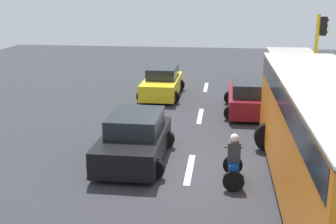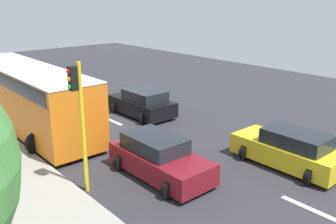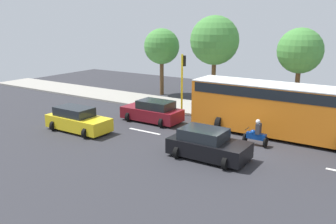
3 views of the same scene
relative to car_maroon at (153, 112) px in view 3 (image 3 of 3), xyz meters
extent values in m
cube|color=#2D2D33|center=(-2.14, -6.88, -0.76)|extent=(40.00, 60.00, 0.10)
cube|color=#9E998E|center=(4.86, -6.88, -0.64)|extent=(4.00, 60.00, 0.15)
cube|color=white|center=(-2.14, -6.88, -0.71)|extent=(0.20, 2.40, 0.01)
cube|color=white|center=(-2.14, -0.88, -0.71)|extent=(0.20, 2.40, 0.01)
cube|color=white|center=(-2.14, 5.12, -0.71)|extent=(0.20, 2.40, 0.01)
cube|color=maroon|center=(0.00, 0.08, -0.15)|extent=(1.80, 4.24, 0.80)
cube|color=#1E2328|center=(0.00, -0.26, 0.53)|extent=(1.51, 2.38, 0.56)
cylinder|color=black|center=(-0.79, 1.48, -0.39)|extent=(0.64, 0.22, 0.64)
cylinder|color=black|center=(0.79, 1.48, -0.39)|extent=(0.64, 0.22, 0.64)
cylinder|color=black|center=(-0.79, -1.32, -0.39)|extent=(0.64, 0.22, 0.64)
cylinder|color=black|center=(0.79, -1.32, -0.39)|extent=(0.64, 0.22, 0.64)
cube|color=black|center=(-4.01, -6.39, -0.15)|extent=(1.94, 4.05, 0.80)
cube|color=#1E2328|center=(-4.01, -6.06, 0.53)|extent=(1.63, 2.27, 0.56)
cylinder|color=black|center=(-3.14, -7.72, -0.39)|extent=(0.64, 0.22, 0.64)
cylinder|color=black|center=(-4.87, -7.72, -0.39)|extent=(0.64, 0.22, 0.64)
cylinder|color=black|center=(-3.14, -5.05, -0.39)|extent=(0.64, 0.22, 0.64)
cylinder|color=black|center=(-4.87, -5.05, -0.39)|extent=(0.64, 0.22, 0.64)
cube|color=yellow|center=(-4.36, 2.64, -0.15)|extent=(1.74, 4.32, 0.80)
cube|color=#1E2328|center=(-4.36, 2.99, 0.53)|extent=(1.46, 2.42, 0.56)
cylinder|color=black|center=(-3.60, 1.22, -0.39)|extent=(0.64, 0.22, 0.64)
cylinder|color=black|center=(-5.12, 1.22, -0.39)|extent=(0.64, 0.22, 0.64)
cylinder|color=black|center=(-3.60, 4.07, -0.39)|extent=(0.64, 0.22, 0.64)
cylinder|color=black|center=(-5.12, 4.07, -0.39)|extent=(0.64, 0.22, 0.64)
cube|color=orange|center=(1.55, -8.39, 0.94)|extent=(2.50, 11.00, 2.90)
cube|color=black|center=(1.55, -8.39, 2.04)|extent=(2.52, 10.56, 0.60)
cube|color=white|center=(1.55, -8.39, 2.41)|extent=(2.50, 11.00, 0.08)
cylinder|color=black|center=(0.45, -4.87, -0.21)|extent=(1.00, 0.30, 1.00)
cylinder|color=black|center=(2.65, -4.87, -0.21)|extent=(1.00, 0.30, 1.00)
cylinder|color=black|center=(-0.81, -7.08, -0.41)|extent=(0.60, 0.10, 0.60)
cylinder|color=black|center=(-0.81, -8.28, -0.41)|extent=(0.60, 0.10, 0.60)
cube|color=navy|center=(-0.81, -7.73, -0.16)|extent=(0.28, 1.10, 0.36)
sphere|color=navy|center=(-0.81, -7.53, 0.02)|extent=(0.32, 0.32, 0.32)
cylinder|color=black|center=(-0.81, -7.18, 0.19)|extent=(0.55, 0.04, 0.04)
cube|color=#333338|center=(-0.81, -7.83, 0.29)|extent=(0.36, 0.24, 0.60)
sphere|color=silver|center=(-0.81, -7.78, 0.69)|extent=(0.26, 0.26, 0.26)
cylinder|color=#3F3F3F|center=(5.21, -7.42, -0.14)|extent=(0.16, 0.16, 0.85)
cylinder|color=#3F3F3F|center=(5.41, -7.42, -0.14)|extent=(0.16, 0.16, 0.85)
cube|color=#2659B2|center=(5.31, -7.42, 0.59)|extent=(0.40, 0.24, 0.60)
sphere|color=tan|center=(5.31, -7.42, 1.02)|extent=(0.22, 0.22, 0.22)
cylinder|color=yellow|center=(2.61, -0.76, 1.54)|extent=(0.14, 0.14, 4.50)
cube|color=black|center=(2.83, -0.76, 3.29)|extent=(0.24, 0.24, 0.76)
sphere|color=red|center=(2.95, -0.76, 3.53)|extent=(0.16, 0.16, 0.16)
sphere|color=#F2A50C|center=(2.95, -0.76, 3.29)|extent=(0.16, 0.16, 0.16)
sphere|color=green|center=(2.95, -0.76, 3.05)|extent=(0.16, 0.16, 0.16)
cylinder|color=brown|center=(7.65, -0.82, 1.20)|extent=(0.36, 0.36, 3.83)
sphere|color=#478C3D|center=(7.65, -0.82, 4.53)|extent=(4.02, 4.02, 4.02)
cylinder|color=brown|center=(8.65, -7.43, 1.01)|extent=(0.36, 0.36, 3.43)
sphere|color=#478C3D|center=(8.65, -7.43, 3.91)|extent=(3.41, 3.41, 3.41)
cylinder|color=brown|center=(8.11, 4.75, 0.97)|extent=(0.36, 0.36, 3.37)
sphere|color=#478C3D|center=(8.11, 4.75, 3.79)|extent=(3.25, 3.25, 3.25)
camera|label=1|loc=(-1.22, -19.46, 4.72)|focal=46.32mm
camera|label=2|loc=(7.96, 9.66, 5.70)|focal=39.33mm
camera|label=3|loc=(-19.75, -14.22, 6.19)|focal=38.86mm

